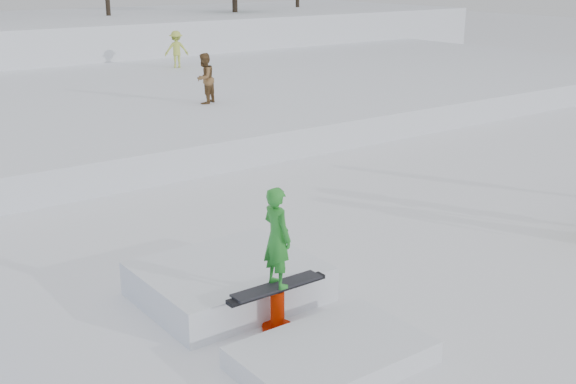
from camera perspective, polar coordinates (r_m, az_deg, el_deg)
ground at (r=11.45m, az=3.99°, el=-8.14°), size 120.00×120.00×0.00m
snow_midrise at (r=25.16m, az=-20.43°, el=5.97°), size 50.00×18.00×0.80m
walker_olive at (r=22.86m, az=-6.61°, el=8.90°), size 0.96×0.90×1.57m
walker_ygreen at (r=31.34m, az=-8.80°, el=11.08°), size 1.13×0.91×1.53m
jib_rail_feature at (r=10.72m, az=-2.67°, el=-8.18°), size 2.60×4.40×2.11m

